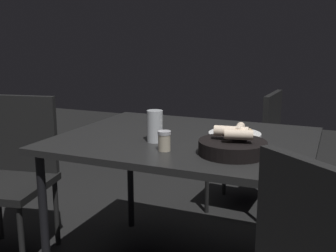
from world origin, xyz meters
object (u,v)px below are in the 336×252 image
pizza_plate (235,134)px  bread_basket (233,146)px  pepper_shaker (165,142)px  dining_table (186,149)px  chair_spare (13,167)px  beer_glass (155,128)px  chair_far (254,145)px

pizza_plate → bread_basket: 0.34m
bread_basket → pepper_shaker: size_ratio=3.27×
dining_table → chair_spare: 1.02m
beer_glass → chair_spare: bearing=-91.7°
beer_glass → pizza_plate: bearing=130.2°
beer_glass → pepper_shaker: (0.12, 0.10, -0.03)m
dining_table → chair_spare: size_ratio=1.33×
bread_basket → dining_table: bearing=-126.8°
beer_glass → pepper_shaker: beer_glass is taller
dining_table → chair_far: (-0.99, 0.14, -0.21)m
pepper_shaker → chair_far: chair_far is taller
dining_table → chair_spare: bearing=-83.3°
bread_basket → chair_spare: 1.31m
beer_glass → chair_spare: 0.94m
dining_table → bread_basket: bread_basket is taller
pizza_plate → chair_far: (-0.87, -0.07, -0.28)m
bread_basket → beer_glass: (-0.07, -0.38, 0.03)m
chair_spare → chair_far: bearing=134.3°
pepper_shaker → chair_spare: bearing=-98.4°
dining_table → chair_spare: (0.12, -0.99, -0.18)m
chair_far → chair_spare: (1.11, -1.14, 0.03)m
beer_glass → chair_far: size_ratio=0.17×
pepper_shaker → dining_table: bearing=-179.0°
pepper_shaker → chair_spare: chair_spare is taller
pepper_shaker → chair_spare: (-0.15, -1.00, -0.28)m
chair_far → beer_glass: bearing=-12.0°
chair_far → chair_spare: bearing=-45.7°
pizza_plate → pepper_shaker: 0.43m
pizza_plate → bread_basket: bread_basket is taller
pepper_shaker → chair_far: (-1.25, 0.14, -0.30)m
pizza_plate → bread_basket: bearing=12.3°
pizza_plate → beer_glass: bearing=-49.8°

